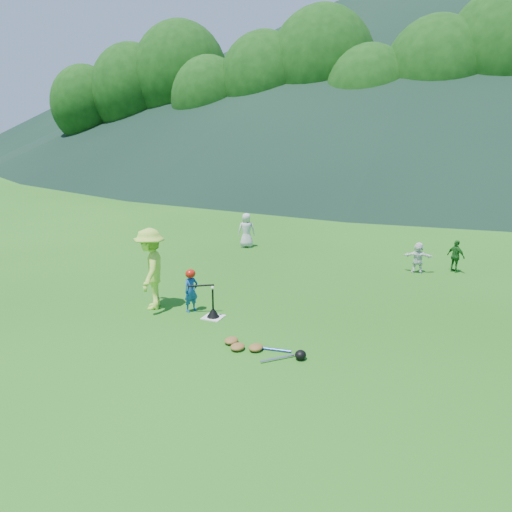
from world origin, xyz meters
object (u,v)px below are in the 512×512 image
Objects in this scene: adult_coach at (151,269)px; fielder_a at (246,230)px; fielder_c at (456,256)px; equipment_pile at (256,348)px; fielder_d at (418,258)px; batting_tee at (213,312)px; batter_child at (191,291)px; home_plate at (213,317)px.

adult_coach is 1.57× the size of fielder_a.
equipment_pile is (-3.37, -7.55, -0.43)m from fielder_c.
fielder_c is 8.28m from equipment_pile.
fielder_d reaches higher than batting_tee.
fielder_c is (6.69, 6.35, -0.50)m from adult_coach.
fielder_a is at bearing 108.43° from batting_tee.
fielder_d is (4.64, 5.63, -0.04)m from batter_child.
adult_coach reaches higher than fielder_c.
batter_child is at bearing 79.54° from fielder_c.
home_plate is at bearing -78.16° from batter_child.
batting_tee is 2.04m from equipment_pile.
batter_child is 1.51× the size of batting_tee.
batter_child is at bearing 76.39° from fielder_a.
fielder_a reaches higher than home_plate.
batting_tee is 0.38× the size of equipment_pile.
fielder_d is at bearing 55.72° from home_plate.
adult_coach reaches higher than batter_child.
fielder_c reaches higher than batting_tee.
batter_child is at bearing 149.00° from equipment_pile.
equipment_pile is at bearing -95.61° from batter_child.
adult_coach is 2.94× the size of batting_tee.
fielder_a reaches higher than fielder_d.
fielder_c is 1.18m from fielder_d.
home_plate is at bearing 64.38° from adult_coach.
batter_child is at bearing 166.44° from batting_tee.
fielder_a is (-0.55, 6.74, -0.36)m from adult_coach.
fielder_c is at bearing 51.68° from batting_tee.
batting_tee is (2.24, -6.72, -0.51)m from fielder_a.
adult_coach reaches higher than equipment_pile.
home_plate is 0.35× the size of fielder_a.
fielder_a is 1.88× the size of batting_tee.
fielder_a is at bearing 38.75° from batter_child.
equipment_pile is (3.32, -1.21, -0.93)m from adult_coach.
home_plate is 0.44× the size of batter_child.
fielder_a is 1.33× the size of fielder_d.
fielder_a is at bearing 158.40° from adult_coach.
batting_tee is (-3.95, -5.80, -0.35)m from fielder_d.
batting_tee is at bearing 83.91° from fielder_c.
equipment_pile is at bearing 98.18° from fielder_c.
adult_coach is at bearing 75.73° from fielder_c.
batting_tee is (0.00, 0.00, 0.12)m from home_plate.
equipment_pile is (-2.32, -7.02, -0.41)m from fielder_d.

